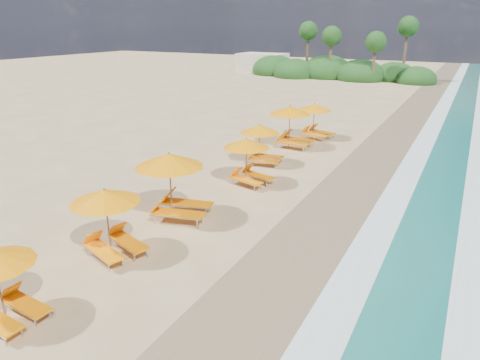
% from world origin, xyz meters
% --- Properties ---
extents(ground, '(160.00, 160.00, 0.00)m').
position_xyz_m(ground, '(0.00, 0.00, 0.00)').
color(ground, tan).
rests_on(ground, ground).
extents(wet_sand, '(4.00, 160.00, 0.01)m').
position_xyz_m(wet_sand, '(4.00, 0.00, 0.01)').
color(wet_sand, '#877150').
rests_on(wet_sand, ground).
extents(surf_foam, '(4.00, 160.00, 0.01)m').
position_xyz_m(surf_foam, '(6.70, 0.00, 0.03)').
color(surf_foam, white).
rests_on(surf_foam, ground).
extents(station_1, '(2.26, 2.11, 2.04)m').
position_xyz_m(station_1, '(-1.78, -9.17, 1.14)').
color(station_1, olive).
rests_on(station_1, ground).
extents(station_2, '(2.89, 2.82, 2.29)m').
position_xyz_m(station_2, '(-1.86, -5.35, 1.28)').
color(station_2, olive).
rests_on(station_2, ground).
extents(station_3, '(3.31, 3.20, 2.66)m').
position_xyz_m(station_3, '(-1.72, -2.02, 1.49)').
color(station_3, olive).
rests_on(station_3, ground).
extents(station_4, '(2.75, 2.65, 2.22)m').
position_xyz_m(station_4, '(-0.97, 2.68, 1.24)').
color(station_4, olive).
rests_on(station_4, ground).
extents(station_5, '(2.57, 2.43, 2.19)m').
position_xyz_m(station_5, '(-1.73, 5.74, 1.22)').
color(station_5, olive).
rests_on(station_5, ground).
extents(station_6, '(2.80, 2.59, 2.58)m').
position_xyz_m(station_6, '(-1.62, 9.69, 1.44)').
color(station_6, olive).
rests_on(station_6, ground).
extents(station_7, '(2.88, 2.79, 2.32)m').
position_xyz_m(station_7, '(-1.06, 12.44, 1.30)').
color(station_7, olive).
rests_on(station_7, ground).
extents(treeline, '(25.80, 8.80, 9.74)m').
position_xyz_m(treeline, '(-9.94, 45.51, 1.00)').
color(treeline, '#163D14').
rests_on(treeline, ground).
extents(beach_building, '(7.00, 5.00, 2.80)m').
position_xyz_m(beach_building, '(-22.00, 48.00, 1.40)').
color(beach_building, beige).
rests_on(beach_building, ground).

